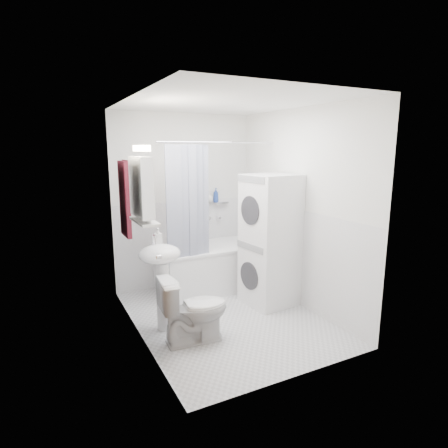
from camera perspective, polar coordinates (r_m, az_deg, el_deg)
name	(u,v)px	position (r m, az deg, el deg)	size (l,w,h in m)	color
floor	(226,317)	(4.49, 0.36, -13.99)	(2.60, 2.60, 0.00)	silver
room_walls	(227,190)	(4.08, 0.39, 5.23)	(2.60, 2.60, 2.60)	white
wainscot	(215,261)	(4.52, -1.35, -5.66)	(1.98, 2.58, 2.58)	white
door	(159,257)	(3.32, -9.91, -4.99)	(0.05, 2.00, 2.00)	brown
bathtub	(216,264)	(5.26, -1.25, -6.13)	(1.61, 0.76, 0.61)	white
tub_spout	(218,217)	(5.49, -0.90, 1.02)	(0.04, 0.04, 0.12)	silver
curtain_rod	(227,142)	(4.73, 0.40, 12.32)	(0.02, 0.02, 1.79)	silver
shower_curtain	(188,205)	(4.56, -5.45, 2.85)	(0.55, 0.02, 1.45)	#141E48
sink	(161,267)	(4.00, -9.62, -6.54)	(0.44, 0.37, 1.04)	white
medicine_cabinet	(142,185)	(3.84, -12.46, 5.75)	(0.13, 0.50, 0.71)	white
shelf	(145,221)	(3.89, -12.02, 0.41)	(0.18, 0.54, 0.03)	silver
shower_caddy	(221,203)	(5.47, -0.39, 3.27)	(0.22, 0.06, 0.02)	silver
towel	(125,198)	(4.48, -14.90, 3.92)	(0.07, 0.37, 0.90)	#4D131F
washer_dryer	(270,240)	(4.66, 6.99, -2.49)	(0.64, 0.63, 1.62)	white
toilet	(194,309)	(3.86, -4.60, -12.86)	(0.39, 0.69, 0.68)	white
soap_pump	(158,240)	(4.14, -10.01, -2.42)	(0.08, 0.17, 0.08)	gray
shelf_bottle	(148,219)	(3.74, -11.44, 0.74)	(0.07, 0.18, 0.07)	gray
shelf_cup	(141,213)	(4.00, -12.51, 1.59)	(0.10, 0.09, 0.10)	gray
shampoo_a	(208,198)	(5.37, -2.40, 3.93)	(0.13, 0.17, 0.13)	gray
shampoo_b	(216,200)	(5.42, -1.25, 3.74)	(0.08, 0.21, 0.08)	#26449A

